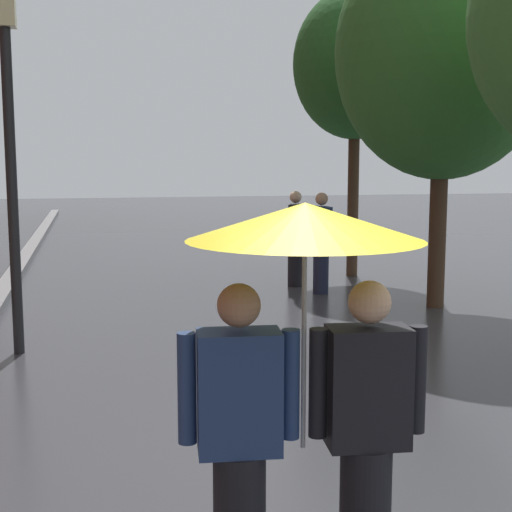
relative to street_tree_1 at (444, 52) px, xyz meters
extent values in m
cube|color=slate|center=(-6.52, 3.89, -3.71)|extent=(0.30, 36.00, 0.12)
cylinder|color=#473323|center=(0.00, 0.00, -2.58)|extent=(0.26, 0.26, 2.39)
ellipsoid|color=#2D6628|center=(0.00, 0.00, 0.01)|extent=(3.16, 3.16, 3.72)
cylinder|color=#473323|center=(-0.17, 3.11, -2.29)|extent=(0.21, 0.21, 2.95)
ellipsoid|color=#235623|center=(-0.17, 3.11, 0.23)|extent=(2.34, 2.34, 2.79)
cube|color=navy|center=(-4.40, -6.50, -2.67)|extent=(0.42, 0.26, 0.60)
sphere|color=#9E7051|center=(-4.40, -6.50, -2.24)|extent=(0.21, 0.21, 0.21)
cylinder|color=navy|center=(-4.65, -6.47, -2.64)|extent=(0.09, 0.09, 0.54)
cylinder|color=navy|center=(-4.15, -6.52, -2.64)|extent=(0.09, 0.09, 0.54)
cube|color=black|center=(-3.77, -6.56, -2.67)|extent=(0.42, 0.26, 0.60)
sphere|color=tan|center=(-3.77, -6.56, -2.24)|extent=(0.21, 0.21, 0.21)
cylinder|color=black|center=(-4.02, -6.54, -2.64)|extent=(0.09, 0.09, 0.54)
cylinder|color=black|center=(-3.52, -6.59, -2.64)|extent=(0.09, 0.09, 0.54)
cylinder|color=#9E9EA3|center=(-4.09, -6.51, -2.44)|extent=(0.02, 0.02, 1.05)
cone|color=yellow|center=(-4.09, -6.51, -1.85)|extent=(1.14, 1.14, 0.18)
cylinder|color=black|center=(-5.92, -1.32, -1.95)|extent=(0.12, 0.12, 3.65)
cube|color=beige|center=(-5.92, -1.32, 0.04)|extent=(0.24, 0.24, 0.32)
cylinder|color=#1E233D|center=(-1.35, 1.45, -3.35)|extent=(0.26, 0.26, 0.83)
cube|color=navy|center=(-1.35, 1.45, -2.63)|extent=(0.25, 0.42, 0.62)
sphere|color=tan|center=(-1.35, 1.45, -2.19)|extent=(0.21, 0.21, 0.21)
cylinder|color=navy|center=(-1.37, 1.70, -2.59)|extent=(0.09, 0.09, 0.56)
cylinder|color=navy|center=(-1.33, 1.20, -2.59)|extent=(0.09, 0.09, 0.56)
cube|color=#592D19|center=(-1.49, 1.44, -2.52)|extent=(0.16, 0.27, 0.36)
cylinder|color=black|center=(-1.57, 2.21, -3.35)|extent=(0.26, 0.26, 0.83)
cube|color=black|center=(-1.57, 2.21, -2.63)|extent=(0.35, 0.45, 0.62)
sphere|color=beige|center=(-1.57, 2.21, -2.19)|extent=(0.21, 0.21, 0.21)
cylinder|color=black|center=(-1.48, 2.45, -2.60)|extent=(0.09, 0.09, 0.56)
cylinder|color=black|center=(-1.66, 1.98, -2.60)|extent=(0.09, 0.09, 0.56)
camera|label=1|loc=(-5.08, -9.73, -1.56)|focal=49.94mm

